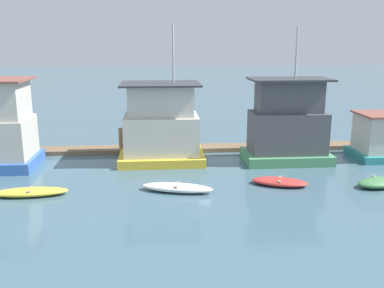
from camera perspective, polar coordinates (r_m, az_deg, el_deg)
ground_plane at (r=27.75m, az=-0.16°, el=-2.32°), size 200.00×200.00×0.00m
dock_walkway at (r=30.42m, az=-0.57°, el=-0.58°), size 42.40×1.59×0.30m
houseboat_yellow at (r=27.46m, az=-4.13°, el=2.32°), size 5.40×4.06×8.68m
houseboat_green at (r=27.93m, az=12.61°, el=2.32°), size 5.44×3.26×8.50m
dinghy_yellow at (r=23.21m, az=-20.74°, el=-6.00°), size 3.77×1.28×0.39m
dinghy_white at (r=22.30m, az=-1.98°, el=-5.84°), size 3.91×2.00×0.43m
dinghy_red at (r=23.70m, az=11.61°, el=-4.96°), size 3.23×2.16×0.39m
dinghy_green at (r=25.08m, az=23.78°, el=-4.72°), size 2.86×1.85×0.49m
mooring_post_centre at (r=29.26m, az=-9.44°, el=0.27°), size 0.30×0.30×1.90m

